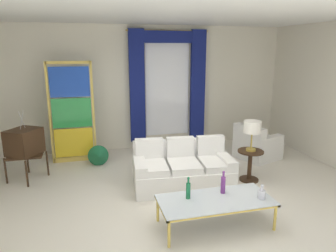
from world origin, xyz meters
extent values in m
plane|color=silver|center=(0.00, 0.00, 0.00)|extent=(16.00, 16.00, 0.00)
cube|color=silver|center=(0.00, 3.06, 1.50)|extent=(8.00, 0.12, 3.00)
cube|color=white|center=(0.00, 0.80, 3.02)|extent=(8.00, 7.60, 0.04)
cube|color=white|center=(0.59, 2.98, 1.55)|extent=(1.10, 0.02, 2.50)
cylinder|color=gold|center=(0.59, 2.90, 2.86)|extent=(2.00, 0.04, 0.04)
cube|color=navy|center=(-0.18, 2.88, 1.55)|extent=(0.36, 0.12, 2.70)
cube|color=navy|center=(1.36, 2.88, 1.55)|extent=(0.36, 0.12, 2.70)
cube|color=navy|center=(0.59, 2.88, 2.72)|extent=(1.80, 0.10, 0.28)
cube|color=white|center=(0.24, 0.48, 0.19)|extent=(1.81, 1.05, 0.38)
cube|color=white|center=(0.28, 0.85, 0.39)|extent=(1.75, 0.36, 0.78)
cube|color=white|center=(1.02, 0.41, 0.28)|extent=(0.28, 0.87, 0.56)
cube|color=white|center=(-0.53, 0.55, 0.28)|extent=(0.28, 0.87, 0.56)
cube|color=white|center=(0.82, 0.38, 0.44)|extent=(0.60, 0.78, 0.12)
cube|color=white|center=(0.85, 0.70, 0.66)|extent=(0.52, 0.19, 0.40)
cube|color=white|center=(0.24, 0.43, 0.44)|extent=(0.60, 0.78, 0.12)
cube|color=white|center=(0.27, 0.75, 0.66)|extent=(0.52, 0.19, 0.40)
cube|color=white|center=(-0.34, 0.48, 0.44)|extent=(0.60, 0.78, 0.12)
cube|color=white|center=(-0.31, 0.80, 0.66)|extent=(0.52, 0.19, 0.40)
cube|color=silver|center=(0.30, -0.86, 0.40)|extent=(1.59, 0.72, 0.02)
cube|color=gold|center=(0.30, -0.52, 0.38)|extent=(1.59, 0.04, 0.03)
cube|color=gold|center=(0.30, -1.20, 0.38)|extent=(1.59, 0.04, 0.03)
cube|color=gold|center=(-0.48, -0.86, 0.38)|extent=(0.04, 0.72, 0.03)
cube|color=gold|center=(1.07, -0.86, 0.38)|extent=(0.04, 0.72, 0.03)
cylinder|color=gold|center=(-0.46, -0.54, 0.19)|extent=(0.04, 0.04, 0.38)
cylinder|color=gold|center=(1.05, -0.54, 0.19)|extent=(0.04, 0.04, 0.38)
cylinder|color=gold|center=(-0.46, -1.18, 0.19)|extent=(0.04, 0.04, 0.38)
cylinder|color=gold|center=(1.05, -1.18, 0.19)|extent=(0.04, 0.04, 0.38)
cylinder|color=#753384|center=(0.48, -0.71, 0.53)|extent=(0.07, 0.07, 0.25)
cylinder|color=#753384|center=(0.48, -0.71, 0.69)|extent=(0.03, 0.03, 0.06)
sphere|color=#753384|center=(0.48, -0.71, 0.73)|extent=(0.04, 0.04, 0.04)
cylinder|color=silver|center=(0.93, -1.00, 0.47)|extent=(0.10, 0.10, 0.12)
cylinder|color=silver|center=(0.93, -1.00, 0.55)|extent=(0.04, 0.04, 0.05)
sphere|color=silver|center=(0.93, -1.00, 0.60)|extent=(0.05, 0.05, 0.05)
cylinder|color=#196B3D|center=(-0.06, -0.74, 0.52)|extent=(0.06, 0.06, 0.23)
cylinder|color=#196B3D|center=(-0.06, -0.74, 0.67)|extent=(0.03, 0.03, 0.06)
sphere|color=#196B3D|center=(-0.06, -0.74, 0.71)|extent=(0.04, 0.04, 0.04)
cube|color=#382314|center=(-2.54, 1.55, 0.50)|extent=(0.62, 0.54, 0.03)
cylinder|color=#382314|center=(-2.90, 1.44, 0.25)|extent=(0.04, 0.04, 0.50)
cylinder|color=#382314|center=(-2.59, 1.91, 0.25)|extent=(0.04, 0.04, 0.50)
cylinder|color=#382314|center=(-2.49, 1.18, 0.25)|extent=(0.04, 0.04, 0.50)
cylinder|color=#382314|center=(-2.19, 1.65, 0.25)|extent=(0.04, 0.04, 0.50)
cube|color=#382314|center=(-2.54, 1.55, 0.76)|extent=(0.71, 0.73, 0.48)
cube|color=black|center=(-2.74, 1.68, 0.78)|extent=(0.22, 0.34, 0.30)
cylinder|color=gold|center=(-2.78, 1.61, 0.59)|extent=(0.03, 0.04, 0.04)
cylinder|color=gold|center=(-2.70, 1.74, 0.59)|extent=(0.03, 0.04, 0.04)
cylinder|color=silver|center=(-2.54, 1.55, 1.18)|extent=(0.08, 0.11, 0.34)
cylinder|color=silver|center=(-2.54, 1.55, 1.18)|extent=(0.08, 0.11, 0.34)
cube|color=white|center=(2.37, 1.53, 0.20)|extent=(1.02, 1.02, 0.40)
cube|color=white|center=(2.37, 1.53, 0.45)|extent=(0.87, 0.87, 0.10)
cube|color=white|center=(2.07, 1.43, 0.40)|extent=(0.45, 0.82, 0.80)
cube|color=white|center=(2.27, 1.83, 0.29)|extent=(0.75, 0.41, 0.58)
cube|color=white|center=(2.48, 1.23, 0.29)|extent=(0.75, 0.41, 0.58)
cube|color=gold|center=(-2.14, 2.36, 1.10)|extent=(0.05, 0.05, 2.20)
cube|color=gold|center=(-1.24, 2.36, 1.10)|extent=(0.05, 0.05, 2.20)
cube|color=gold|center=(-1.69, 2.36, 2.17)|extent=(0.90, 0.05, 0.06)
cube|color=gold|center=(-1.69, 2.36, 0.05)|extent=(0.90, 0.05, 0.10)
cube|color=yellow|center=(-1.69, 2.36, 0.43)|extent=(0.82, 0.02, 0.64)
cube|color=#238E3D|center=(-1.69, 2.36, 1.10)|extent=(0.82, 0.02, 0.64)
cube|color=#1E47B7|center=(-1.69, 2.36, 1.77)|extent=(0.82, 0.02, 0.64)
cylinder|color=beige|center=(-1.20, 2.05, 0.03)|extent=(0.16, 0.16, 0.06)
ellipsoid|color=#1333A5|center=(-1.20, 2.05, 0.14)|extent=(0.18, 0.32, 0.20)
sphere|color=#1333A5|center=(-1.20, 2.19, 0.25)|extent=(0.09, 0.09, 0.09)
cone|color=gold|center=(-1.20, 2.25, 0.25)|extent=(0.02, 0.04, 0.02)
cone|color=#1C673D|center=(-1.20, 1.87, 0.24)|extent=(0.44, 0.40, 0.50)
cylinder|color=#382314|center=(1.55, 0.43, 0.58)|extent=(0.48, 0.48, 0.03)
cylinder|color=#382314|center=(1.55, 0.43, 0.29)|extent=(0.08, 0.08, 0.55)
cylinder|color=#382314|center=(1.55, 0.43, 0.01)|extent=(0.36, 0.36, 0.03)
cylinder|color=#B29338|center=(1.55, 0.43, 0.61)|extent=(0.18, 0.18, 0.04)
cylinder|color=#B29338|center=(1.55, 0.43, 0.81)|extent=(0.03, 0.03, 0.36)
cylinder|color=white|center=(1.55, 0.43, 1.05)|extent=(0.32, 0.32, 0.22)
camera|label=1|loc=(-1.34, -4.51, 2.44)|focal=33.15mm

